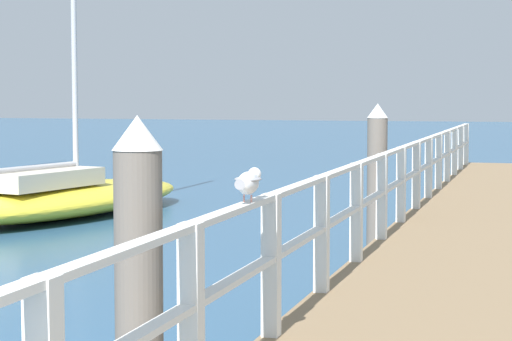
# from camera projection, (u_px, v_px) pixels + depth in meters

# --- Properties ---
(pier_deck) EXTENTS (2.92, 24.05, 0.45)m
(pier_deck) POSITION_uv_depth(u_px,v_px,m) (505.00, 243.00, 12.53)
(pier_deck) COLOR #846B4C
(pier_deck) RESTS_ON ground_plane
(pier_railing) EXTENTS (0.12, 22.57, 1.02)m
(pier_railing) POSITION_uv_depth(u_px,v_px,m) (401.00, 176.00, 12.86)
(pier_railing) COLOR silver
(pier_railing) RESTS_ON pier_deck
(dock_piling_near) EXTENTS (0.29, 0.29, 2.06)m
(dock_piling_near) POSITION_uv_depth(u_px,v_px,m) (139.00, 292.00, 5.47)
(dock_piling_near) COLOR #6B6056
(dock_piling_near) RESTS_ON ground_plane
(dock_piling_far) EXTENTS (0.29, 0.29, 2.06)m
(dock_piling_far) POSITION_uv_depth(u_px,v_px,m) (377.00, 177.00, 13.26)
(dock_piling_far) COLOR #6B6056
(dock_piling_far) RESTS_ON ground_plane
(seagull_foreground) EXTENTS (0.19, 0.48, 0.21)m
(seagull_foreground) POSITION_uv_depth(u_px,v_px,m) (248.00, 182.00, 6.18)
(seagull_foreground) COLOR white
(seagull_foreground) RESTS_ON pier_railing
(boat_1) EXTENTS (3.43, 6.59, 7.45)m
(boat_1) POSITION_uv_depth(u_px,v_px,m) (63.00, 196.00, 17.08)
(boat_1) COLOR gold
(boat_1) RESTS_ON ground_plane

